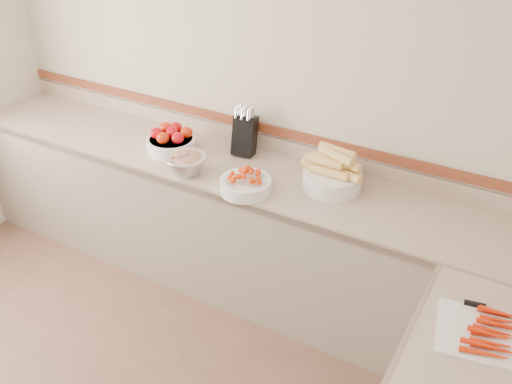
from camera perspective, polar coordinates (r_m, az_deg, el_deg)
The scene contains 8 objects.
back_wall at distance 3.62m, azimuth 0.29°, elevation 10.23°, with size 4.00×4.00×0.00m, color beige.
counter_back at distance 3.78m, azimuth -2.16°, elevation -3.40°, with size 4.00×0.65×1.08m.
knife_block at distance 3.64m, azimuth -1.14°, elevation 5.79°, with size 0.16×0.18×0.33m.
tomato_bowl at distance 3.75m, azimuth -8.48°, elevation 5.10°, with size 0.32×0.32×0.16m.
cherry_tomato_bowl at distance 3.27m, azimuth -1.04°, elevation 0.90°, with size 0.30×0.30×0.16m.
corn_bowl at distance 3.31m, azimuth 7.66°, elevation 1.77°, with size 0.38×0.34×0.25m.
rhubarb_bowl at distance 3.46m, azimuth -6.95°, elevation 2.91°, with size 0.25×0.25×0.14m.
cutting_board at distance 2.57m, azimuth 22.37°, elevation -12.95°, with size 0.47×0.39×0.06m.
Camera 1 is at (1.65, -0.94, 2.63)m, focal length 40.00 mm.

